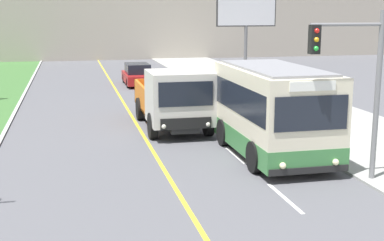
{
  "coord_description": "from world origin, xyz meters",
  "views": [
    {
      "loc": [
        -2.79,
        -0.5,
        5.01
      ],
      "look_at": [
        1.1,
        16.53,
        1.4
      ],
      "focal_mm": 50.0,
      "sensor_mm": 36.0,
      "label": 1
    }
  ],
  "objects_px": {
    "car_distant": "(138,75)",
    "planter_round_third": "(280,104)",
    "planter_round_second": "(331,127)",
    "city_bus": "(273,112)",
    "dump_truck": "(176,101)",
    "traffic_light_mast": "(356,74)",
    "billboard_large": "(246,11)"
  },
  "relations": [
    {
      "from": "car_distant",
      "to": "traffic_light_mast",
      "type": "distance_m",
      "value": 22.87
    },
    {
      "from": "dump_truck",
      "to": "traffic_light_mast",
      "type": "relative_size",
      "value": 1.33
    },
    {
      "from": "city_bus",
      "to": "billboard_large",
      "type": "xyz_separation_m",
      "value": [
        5.91,
        20.73,
        3.39
      ]
    },
    {
      "from": "dump_truck",
      "to": "car_distant",
      "type": "relative_size",
      "value": 1.55
    },
    {
      "from": "city_bus",
      "to": "traffic_light_mast",
      "type": "height_order",
      "value": "traffic_light_mast"
    },
    {
      "from": "dump_truck",
      "to": "car_distant",
      "type": "distance_m",
      "value": 14.69
    },
    {
      "from": "city_bus",
      "to": "planter_round_third",
      "type": "relative_size",
      "value": 4.87
    },
    {
      "from": "billboard_large",
      "to": "planter_round_third",
      "type": "relative_size",
      "value": 5.33
    },
    {
      "from": "car_distant",
      "to": "planter_round_third",
      "type": "xyz_separation_m",
      "value": [
        5.22,
        -12.64,
        -0.06
      ]
    },
    {
      "from": "city_bus",
      "to": "car_distant",
      "type": "distance_m",
      "value": 19.41
    },
    {
      "from": "dump_truck",
      "to": "planter_round_second",
      "type": "xyz_separation_m",
      "value": [
        5.41,
        -3.26,
        -0.71
      ]
    },
    {
      "from": "planter_round_third",
      "to": "dump_truck",
      "type": "bearing_deg",
      "value": -159.54
    },
    {
      "from": "car_distant",
      "to": "planter_round_third",
      "type": "distance_m",
      "value": 13.67
    },
    {
      "from": "dump_truck",
      "to": "car_distant",
      "type": "bearing_deg",
      "value": 89.03
    },
    {
      "from": "dump_truck",
      "to": "traffic_light_mast",
      "type": "height_order",
      "value": "traffic_light_mast"
    },
    {
      "from": "city_bus",
      "to": "dump_truck",
      "type": "distance_m",
      "value": 5.24
    },
    {
      "from": "city_bus",
      "to": "car_distant",
      "type": "bearing_deg",
      "value": 96.76
    },
    {
      "from": "planter_round_third",
      "to": "city_bus",
      "type": "bearing_deg",
      "value": -113.95
    },
    {
      "from": "billboard_large",
      "to": "planter_round_second",
      "type": "bearing_deg",
      "value": -98.87
    },
    {
      "from": "traffic_light_mast",
      "to": "city_bus",
      "type": "bearing_deg",
      "value": 110.69
    },
    {
      "from": "dump_truck",
      "to": "planter_round_third",
      "type": "distance_m",
      "value": 5.88
    },
    {
      "from": "city_bus",
      "to": "billboard_large",
      "type": "distance_m",
      "value": 21.82
    },
    {
      "from": "planter_round_second",
      "to": "car_distant",
      "type": "bearing_deg",
      "value": 106.06
    },
    {
      "from": "city_bus",
      "to": "planter_round_third",
      "type": "height_order",
      "value": "city_bus"
    },
    {
      "from": "city_bus",
      "to": "traffic_light_mast",
      "type": "xyz_separation_m",
      "value": [
        1.21,
        -3.21,
        1.64
      ]
    },
    {
      "from": "city_bus",
      "to": "dump_truck",
      "type": "bearing_deg",
      "value": 118.93
    },
    {
      "from": "car_distant",
      "to": "traffic_light_mast",
      "type": "height_order",
      "value": "traffic_light_mast"
    },
    {
      "from": "dump_truck",
      "to": "billboard_large",
      "type": "xyz_separation_m",
      "value": [
        8.44,
        16.15,
        3.66
      ]
    },
    {
      "from": "traffic_light_mast",
      "to": "billboard_large",
      "type": "xyz_separation_m",
      "value": [
        4.7,
        23.93,
        1.75
      ]
    },
    {
      "from": "dump_truck",
      "to": "traffic_light_mast",
      "type": "bearing_deg",
      "value": -64.33
    },
    {
      "from": "planter_round_second",
      "to": "planter_round_third",
      "type": "bearing_deg",
      "value": 89.38
    },
    {
      "from": "city_bus",
      "to": "traffic_light_mast",
      "type": "distance_m",
      "value": 3.8
    }
  ]
}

